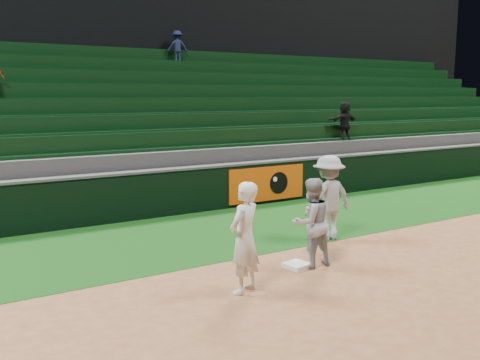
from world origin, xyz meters
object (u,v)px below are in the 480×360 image
Objects in this scene: first_base at (297,265)px; baserunner at (311,223)px; first_baseman at (244,238)px; base_coach at (328,198)px.

baserunner is at bearing -11.43° from first_base.
first_base is 0.23× the size of first_baseman.
first_baseman is (-1.48, -0.51, 0.86)m from first_base.
base_coach reaches higher than first_base.
first_base is 0.25× the size of baserunner.
first_base is at bearing -10.99° from baserunner.
first_baseman is at bearing 15.01° from baserunner.
baserunner is 0.89× the size of base_coach.
base_coach is at bearing -139.98° from baserunner.
base_coach is (3.28, 1.72, 0.03)m from first_baseman.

